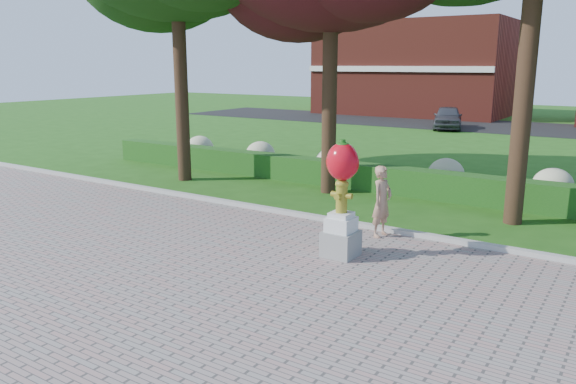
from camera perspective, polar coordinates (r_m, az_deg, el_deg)
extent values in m
plane|color=#225314|center=(11.35, -1.94, -6.91)|extent=(100.00, 100.00, 0.00)
cube|color=gray|center=(8.65, -17.82, -13.99)|extent=(40.00, 14.00, 0.04)
cube|color=#ADADA5|center=(13.77, 5.26, -3.05)|extent=(40.00, 0.18, 0.15)
cube|color=#144413|center=(17.24, 11.54, 1.10)|extent=(24.00, 0.70, 0.80)
ellipsoid|color=beige|center=(22.81, -8.95, 4.42)|extent=(1.10, 1.10, 0.99)
ellipsoid|color=beige|center=(20.94, -2.82, 3.82)|extent=(1.10, 1.10, 0.99)
ellipsoid|color=beige|center=(19.35, 4.40, 3.04)|extent=(1.10, 1.10, 0.99)
ellipsoid|color=beige|center=(17.81, 15.75, 1.74)|extent=(1.10, 1.10, 0.99)
ellipsoid|color=beige|center=(17.18, 25.30, 0.58)|extent=(1.10, 1.10, 0.99)
cube|color=black|center=(37.44, 23.65, 5.93)|extent=(50.00, 8.00, 0.02)
cube|color=maroon|center=(45.68, 12.74, 12.14)|extent=(14.00, 8.00, 7.00)
cylinder|color=black|center=(19.02, -10.83, 11.20)|extent=(0.44, 0.44, 6.72)
cylinder|color=black|center=(16.85, 4.24, 10.25)|extent=(0.44, 0.44, 6.16)
cylinder|color=black|center=(14.48, 23.03, 11.08)|extent=(0.44, 0.44, 7.28)
cube|color=gray|center=(11.43, 5.37, -5.23)|extent=(0.65, 0.65, 0.52)
cube|color=silver|center=(11.31, 5.41, -3.28)|extent=(0.52, 0.52, 0.29)
cube|color=silver|center=(11.26, 5.43, -2.32)|extent=(0.42, 0.42, 0.10)
cylinder|color=olive|center=(11.18, 5.47, -0.63)|extent=(0.23, 0.23, 0.58)
ellipsoid|color=olive|center=(11.11, 5.50, 0.83)|extent=(0.27, 0.27, 0.19)
cylinder|color=olive|center=(11.24, 4.73, -0.21)|extent=(0.12, 0.11, 0.11)
cylinder|color=olive|center=(11.09, 6.24, -0.42)|extent=(0.12, 0.11, 0.11)
cylinder|color=olive|center=(11.03, 5.10, -0.47)|extent=(0.12, 0.12, 0.12)
cylinder|color=olive|center=(11.10, 5.51, 1.25)|extent=(0.08, 0.08, 0.05)
ellipsoid|color=red|center=(11.03, 5.55, 3.09)|extent=(0.65, 0.58, 0.75)
ellipsoid|color=red|center=(11.12, 4.70, 3.08)|extent=(0.32, 0.32, 0.48)
ellipsoid|color=red|center=(10.95, 6.42, 2.89)|extent=(0.32, 0.32, 0.48)
cylinder|color=#1B5914|center=(10.97, 5.59, 5.01)|extent=(0.10, 0.10, 0.12)
ellipsoid|color=#1B5914|center=(10.98, 5.59, 4.85)|extent=(0.25, 0.25, 0.08)
imported|color=tan|center=(12.70, 9.53, -0.95)|extent=(0.47, 0.64, 1.61)
imported|color=#3F4147|center=(35.47, 15.91, 7.31)|extent=(2.70, 4.32, 1.37)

